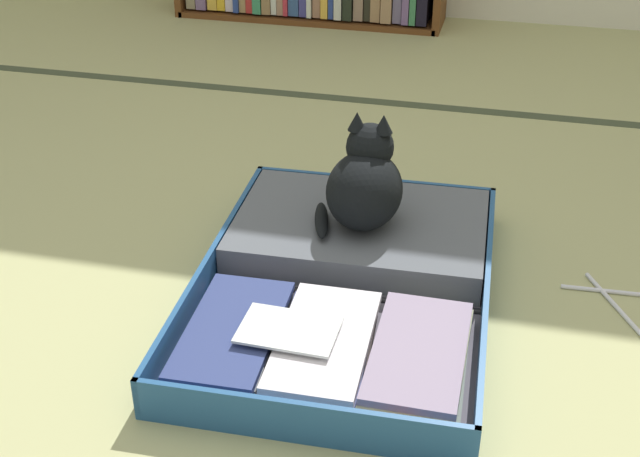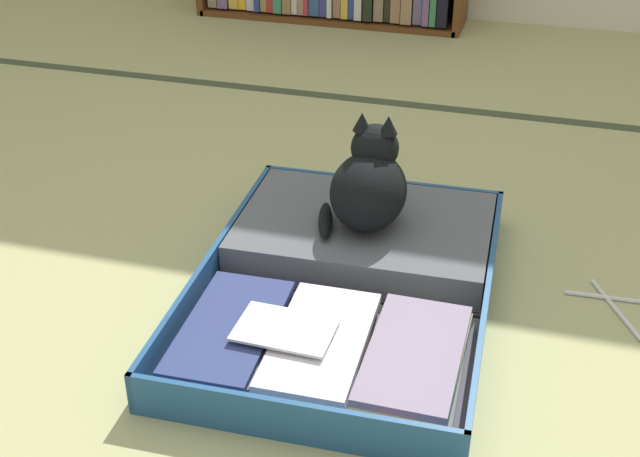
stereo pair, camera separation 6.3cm
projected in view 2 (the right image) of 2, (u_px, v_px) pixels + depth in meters
The scene contains 4 objects.
ground_plane at pixel (263, 346), 1.76m from camera, with size 10.00×10.00×0.00m, color tan.
tatami_border at pixel (395, 103), 2.89m from camera, with size 4.80×0.05×0.00m.
open_suitcase at pixel (349, 276), 1.91m from camera, with size 0.65×0.90×0.09m.
black_cat at pixel (369, 185), 1.97m from camera, with size 0.22×0.23×0.26m.
Camera 2 is at (0.50, -1.30, 1.11)m, focal length 47.81 mm.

